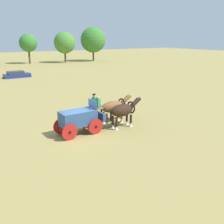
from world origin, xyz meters
TOP-DOWN VIEW (x-y plane):
  - ground_plane at (0.00, 0.00)m, footprint 220.00×220.00m
  - show_wagon at (0.17, 0.01)m, footprint 5.57×1.83m
  - draft_horse_near at (3.61, 0.84)m, footprint 3.12×1.06m
  - draft_horse_off at (3.67, -0.46)m, footprint 3.05×1.08m
  - parked_vehicle_c at (1.94, 30.76)m, footprint 4.51×2.13m
  - tree_e at (10.15, 54.28)m, footprint 4.64×4.64m
  - tree_f at (19.28, 51.96)m, footprint 5.76×5.76m
  - tree_g at (28.02, 52.18)m, footprint 7.15×7.15m

SIDE VIEW (x-z plane):
  - ground_plane at x=0.00m, z-range 0.00..0.00m
  - parked_vehicle_c at x=1.94m, z-range -0.08..1.05m
  - show_wagon at x=0.17m, z-range -0.20..2.59m
  - draft_horse_near at x=3.61m, z-range 0.24..2.47m
  - draft_horse_off at x=3.67m, z-range 0.24..2.47m
  - tree_e at x=10.15m, z-range 1.46..9.07m
  - tree_f at x=19.28m, z-range 1.19..9.38m
  - tree_g at x=28.02m, z-range 1.18..10.71m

